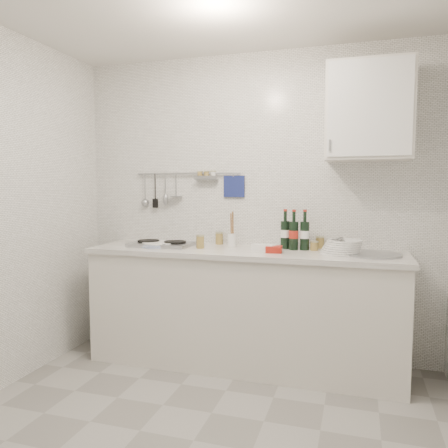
% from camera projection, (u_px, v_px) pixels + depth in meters
% --- Properties ---
extents(floor, '(3.00, 3.00, 0.00)m').
position_uv_depth(floor, '(194.00, 441.00, 2.43)').
color(floor, slate).
rests_on(floor, ground).
extents(back_wall, '(3.00, 0.02, 2.50)m').
position_uv_depth(back_wall, '(253.00, 206.00, 3.65)').
color(back_wall, silver).
rests_on(back_wall, floor).
extents(counter, '(2.44, 0.64, 0.96)m').
position_uv_depth(counter, '(244.00, 311.00, 3.44)').
color(counter, silver).
rests_on(counter, floor).
extents(wall_rail, '(0.98, 0.09, 0.34)m').
position_uv_depth(wall_rail, '(185.00, 185.00, 3.78)').
color(wall_rail, '#93969B').
rests_on(wall_rail, back_wall).
extents(wall_cabinet, '(0.60, 0.38, 0.70)m').
position_uv_depth(wall_cabinet, '(369.00, 112.00, 3.16)').
color(wall_cabinet, silver).
rests_on(wall_cabinet, back_wall).
extents(plate_stack_hob, '(0.29, 0.28, 0.04)m').
position_uv_depth(plate_stack_hob, '(158.00, 244.00, 3.56)').
color(plate_stack_hob, '#516FB9').
rests_on(plate_stack_hob, counter).
extents(plate_stack_sink, '(0.31, 0.29, 0.11)m').
position_uv_depth(plate_stack_sink, '(342.00, 247.00, 3.19)').
color(plate_stack_sink, white).
rests_on(plate_stack_sink, counter).
extents(wine_bottles, '(0.23, 0.11, 0.31)m').
position_uv_depth(wine_bottles, '(294.00, 230.00, 3.39)').
color(wine_bottles, black).
rests_on(wine_bottles, counter).
extents(butter_dish, '(0.19, 0.13, 0.05)m').
position_uv_depth(butter_dish, '(264.00, 248.00, 3.30)').
color(butter_dish, white).
rests_on(butter_dish, counter).
extents(strawberry_punnet, '(0.13, 0.13, 0.05)m').
position_uv_depth(strawberry_punnet, '(274.00, 249.00, 3.25)').
color(strawberry_punnet, red).
rests_on(strawberry_punnet, counter).
extents(utensil_crock, '(0.07, 0.07, 0.29)m').
position_uv_depth(utensil_crock, '(232.00, 238.00, 3.58)').
color(utensil_crock, white).
rests_on(utensil_crock, counter).
extents(jar_a, '(0.07, 0.07, 0.10)m').
position_uv_depth(jar_a, '(219.00, 238.00, 3.70)').
color(jar_a, olive).
rests_on(jar_a, counter).
extents(jar_b, '(0.07, 0.07, 0.10)m').
position_uv_depth(jar_b, '(320.00, 242.00, 3.46)').
color(jar_b, olive).
rests_on(jar_b, counter).
extents(jar_c, '(0.06, 0.06, 0.07)m').
position_uv_depth(jar_c, '(314.00, 246.00, 3.35)').
color(jar_c, olive).
rests_on(jar_c, counter).
extents(jar_d, '(0.07, 0.07, 0.11)m').
position_uv_depth(jar_d, '(200.00, 242.00, 3.46)').
color(jar_d, olive).
rests_on(jar_d, counter).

